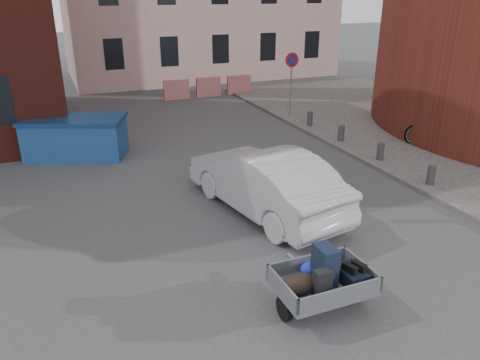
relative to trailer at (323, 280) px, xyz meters
name	(u,v)px	position (x,y,z in m)	size (l,w,h in m)	color
ground	(250,251)	(-0.34, 2.26, -0.61)	(120.00, 120.00, 0.00)	#38383A
sidewalk	(459,142)	(9.66, 6.26, -0.55)	(9.00, 24.00, 0.12)	#474442
no_parking_sign	(291,71)	(5.66, 11.75, 1.41)	(0.60, 0.09, 2.65)	gray
bollards	(380,151)	(5.66, 5.66, -0.21)	(0.22, 9.02, 0.55)	#3A3A3D
barriers	(209,87)	(3.86, 17.26, -0.11)	(4.70, 0.18, 1.00)	red
trailer	(323,280)	(0.00, 0.00, 0.00)	(1.60, 1.80, 1.20)	black
dumpster	(76,137)	(-3.21, 10.04, 0.06)	(3.56, 2.69, 1.33)	#1E4A8F
silver_car	(265,181)	(0.78, 3.96, 0.19)	(1.69, 4.86, 1.60)	#ACB0B4
bicycle	(434,129)	(8.43, 6.35, 0.06)	(0.72, 2.07, 1.09)	black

